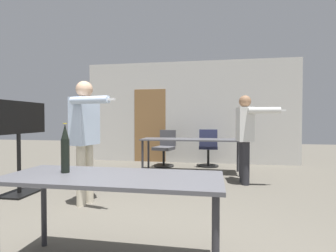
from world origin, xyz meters
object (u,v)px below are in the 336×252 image
Objects in this scene: office_chair_far_left at (165,149)px; office_chair_far_right at (208,149)px; person_right_polo at (246,131)px; tv_screen at (18,135)px; person_near_casual at (85,129)px; beer_bottle at (65,149)px.

office_chair_far_right is (1.11, 0.03, 0.02)m from office_chair_far_left.
office_chair_far_left is (-1.82, 1.58, -0.55)m from person_right_polo.
tv_screen is 3.89m from person_right_polo.
person_right_polo is at bearing 153.43° from office_chair_far_left.
office_chair_far_right is at bearing 164.89° from person_near_casual.
person_near_casual is at bearing -101.27° from tv_screen.
office_chair_far_left is (0.55, 3.18, -0.63)m from person_near_casual.
office_chair_far_right is at bearing -44.67° from tv_screen.
beer_bottle reaches higher than office_chair_far_left.
office_chair_far_left is at bearing -135.39° from person_right_polo.
person_right_polo is 1.84m from office_chair_far_right.
person_right_polo is at bearing -66.97° from office_chair_far_right.
person_right_polo reaches higher than office_chair_far_left.
beer_bottle is (0.02, -4.63, 0.53)m from office_chair_far_left.
beer_bottle is at bearing 33.49° from person_near_casual.
office_chair_far_right reaches higher than office_chair_far_left.
beer_bottle is (-1.80, -3.05, -0.03)m from person_right_polo.
person_right_polo is 3.54m from beer_bottle.
person_right_polo reaches higher than beer_bottle.
person_near_casual is 4.22× the size of beer_bottle.
person_near_casual is at bearing -118.05° from office_chair_far_right.
person_near_casual reaches higher than office_chair_far_left.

